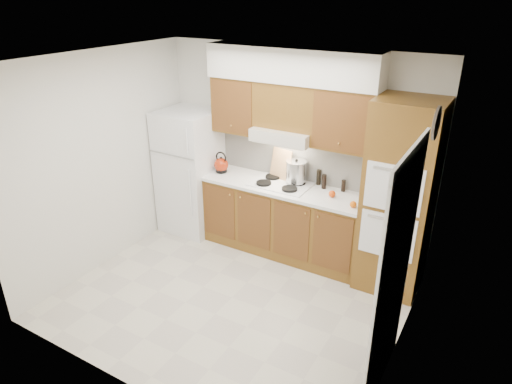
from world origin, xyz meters
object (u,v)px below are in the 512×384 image
kettle (221,165)px  stock_pot (296,172)px  fridge (191,172)px  oven_cabinet (399,199)px

kettle → stock_pot: bearing=5.6°
kettle → stock_pot: stock_pot is taller
fridge → stock_pot: 1.56m
kettle → stock_pot: 1.04m
oven_cabinet → kettle: bearing=179.9°
fridge → oven_cabinet: oven_cabinet is taller
oven_cabinet → kettle: 2.35m
oven_cabinet → stock_pot: 1.33m
oven_cabinet → kettle: size_ratio=11.62×
fridge → oven_cabinet: 2.86m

